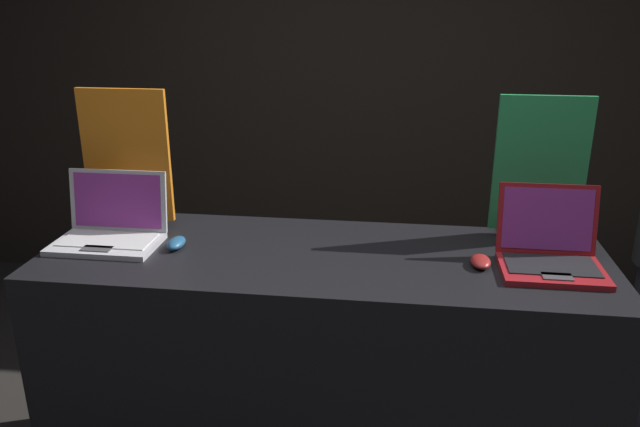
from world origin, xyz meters
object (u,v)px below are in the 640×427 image
Objects in this scene: promo_stand_front at (127,161)px; promo_stand_back at (540,171)px; laptop_front at (111,227)px; laptop_back at (550,250)px; mouse_back at (481,261)px; mouse_front at (176,243)px.

promo_stand_front is 1.01× the size of promo_stand_back.
promo_stand_front is at bearing 90.00° from laptop_front.
laptop_back is 0.23m from mouse_back.
laptop_front is at bearing -90.00° from promo_stand_front.
promo_stand_front is (-0.26, 0.22, 0.24)m from mouse_front.
laptop_front is 1.33m from mouse_back.
laptop_front is 1.56m from laptop_back.
mouse_back is (1.33, -0.05, -0.04)m from laptop_front.
promo_stand_back reaches higher than laptop_front.
laptop_front is at bearing 173.71° from mouse_front.
mouse_back is (1.08, -0.02, -0.00)m from mouse_front.
promo_stand_back is at bearing 12.81° from mouse_front.
laptop_back is at bearing 7.08° from mouse_back.
mouse_back is (1.33, -0.24, -0.24)m from promo_stand_front.
promo_stand_back reaches higher than laptop_back.
mouse_front reaches higher than mouse_back.
promo_stand_back is (-0.00, 0.29, 0.19)m from laptop_back.
promo_stand_front is 1.56m from promo_stand_back.
promo_stand_front reaches higher than laptop_back.
mouse_front is at bearing -40.27° from promo_stand_front.
laptop_back reaches higher than mouse_back.
promo_stand_front is at bearing 172.39° from laptop_back.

